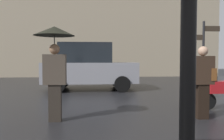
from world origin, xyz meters
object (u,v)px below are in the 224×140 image
Objects in this scene: parked_car_left at (89,66)px; street_signpost at (204,52)px; pedestrian_with_umbrella at (55,51)px; pedestrian_with_bag at (203,78)px; parked_scooter at (224,89)px.

street_signpost is (3.93, -2.79, 0.58)m from parked_car_left.
pedestrian_with_umbrella is 5.19m from street_signpost.
parked_car_left is at bearing 142.64° from pedestrian_with_bag.
pedestrian_with_bag is 1.12× the size of parked_scooter.
street_signpost is (0.20, 1.60, 1.06)m from parked_scooter.
pedestrian_with_bag is 5.94m from parked_car_left.
parked_scooter is at bearing -50.55° from parked_car_left.
pedestrian_with_bag is at bearing -116.36° from street_signpost.
pedestrian_with_umbrella is 0.51× the size of parked_car_left.
parked_scooter is 0.36× the size of parked_car_left.
street_signpost is at bearing 89.32° from pedestrian_with_bag.
street_signpost is (1.24, 2.51, 0.68)m from pedestrian_with_bag.
street_signpost is (4.57, 2.46, 0.08)m from pedestrian_with_umbrella.
parked_car_left reaches higher than parked_scooter.
parked_scooter is 1.93m from street_signpost.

